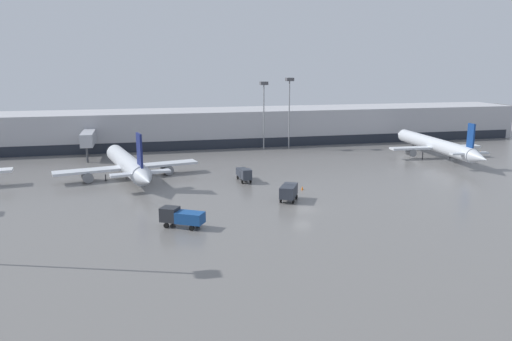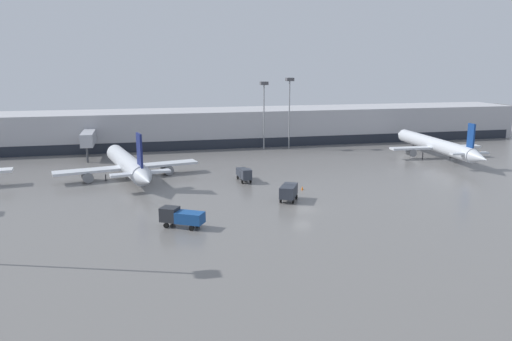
# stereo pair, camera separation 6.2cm
# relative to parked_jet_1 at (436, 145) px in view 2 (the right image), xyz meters

# --- Properties ---
(ground_plane) EXTENTS (320.00, 320.00, 0.00)m
(ground_plane) POSITION_rel_parked_jet_1_xyz_m (-41.49, -31.33, -2.98)
(ground_plane) COLOR slate
(terminal_building) EXTENTS (160.00, 26.90, 9.00)m
(terminal_building) POSITION_rel_parked_jet_1_xyz_m (-41.61, 30.61, 1.52)
(terminal_building) COLOR #B2B2B7
(terminal_building) RESTS_ON ground_plane
(parked_jet_1) EXTENTS (21.17, 36.75, 9.27)m
(parked_jet_1) POSITION_rel_parked_jet_1_xyz_m (0.00, 0.00, 0.00)
(parked_jet_1) COLOR silver
(parked_jet_1) RESTS_ON ground_plane
(parked_jet_2) EXTENTS (26.29, 32.86, 9.67)m
(parked_jet_2) POSITION_rel_parked_jet_1_xyz_m (-66.62, -4.62, -0.41)
(parked_jet_2) COLOR silver
(parked_jet_2) RESTS_ON ground_plane
(service_truck_0) EXTENTS (5.96, 4.63, 2.56)m
(service_truck_0) POSITION_rel_parked_jet_1_xyz_m (-59.41, -35.44, -1.50)
(service_truck_0) COLOR #19478C
(service_truck_0) RESTS_ON ground_plane
(service_truck_1) EXTENTS (1.97, 5.56, 2.51)m
(service_truck_1) POSITION_rel_parked_jet_1_xyz_m (-46.19, -12.09, -1.55)
(service_truck_1) COLOR #2D333D
(service_truck_1) RESTS_ON ground_plane
(service_truck_3) EXTENTS (3.89, 4.79, 2.49)m
(service_truck_3) POSITION_rel_parked_jet_1_xyz_m (-42.15, -26.50, -1.43)
(service_truck_3) COLOR #2D333D
(service_truck_3) RESTS_ON ground_plane
(traffic_cone_0) EXTENTS (0.44, 0.44, 0.61)m
(traffic_cone_0) POSITION_rel_parked_jet_1_xyz_m (13.91, 2.83, -2.67)
(traffic_cone_0) COLOR orange
(traffic_cone_0) RESTS_ON ground_plane
(traffic_cone_1) EXTENTS (0.37, 0.37, 0.67)m
(traffic_cone_1) POSITION_rel_parked_jet_1_xyz_m (-37.95, -20.50, -2.64)
(traffic_cone_1) COLOR orange
(traffic_cone_1) RESTS_ON ground_plane
(apron_light_mast_2) EXTENTS (1.80, 1.80, 17.36)m
(apron_light_mast_2) POSITION_rel_parked_jet_1_xyz_m (-28.13, 19.98, 10.81)
(apron_light_mast_2) COLOR gray
(apron_light_mast_2) RESTS_ON ground_plane
(apron_light_mast_3) EXTENTS (1.80, 1.80, 16.48)m
(apron_light_mast_3) POSITION_rel_parked_jet_1_xyz_m (-34.47, 20.42, 10.20)
(apron_light_mast_3) COLOR gray
(apron_light_mast_3) RESTS_ON ground_plane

